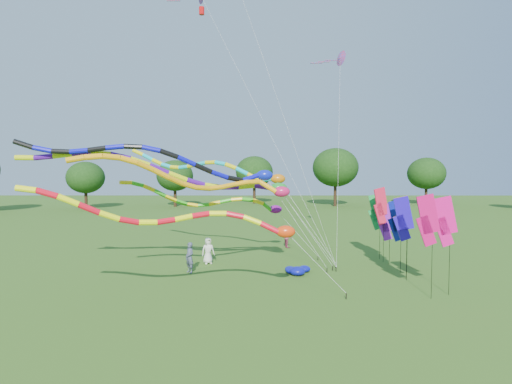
{
  "coord_description": "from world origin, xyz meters",
  "views": [
    {
      "loc": [
        -2.19,
        -21.15,
        6.1
      ],
      "look_at": [
        -2.29,
        3.59,
        4.8
      ],
      "focal_mm": 30.0,
      "sensor_mm": 36.0,
      "label": 1
    }
  ],
  "objects_px": {
    "tube_kite_red": "(194,219)",
    "tube_kite_orange": "(214,181)",
    "blue_nylon_heap": "(299,270)",
    "person_a": "(208,251)",
    "person_c": "(288,237)",
    "person_b": "(190,258)"
  },
  "relations": [
    {
      "from": "tube_kite_red",
      "to": "tube_kite_orange",
      "type": "height_order",
      "value": "tube_kite_orange"
    },
    {
      "from": "person_b",
      "to": "tube_kite_red",
      "type": "bearing_deg",
      "value": -30.68
    },
    {
      "from": "tube_kite_red",
      "to": "tube_kite_orange",
      "type": "xyz_separation_m",
      "value": [
        0.52,
        3.84,
        1.54
      ]
    },
    {
      "from": "blue_nylon_heap",
      "to": "tube_kite_orange",
      "type": "bearing_deg",
      "value": -152.51
    },
    {
      "from": "tube_kite_red",
      "to": "person_a",
      "type": "relative_size",
      "value": 7.92
    },
    {
      "from": "blue_nylon_heap",
      "to": "person_b",
      "type": "xyz_separation_m",
      "value": [
        -6.46,
        0.12,
        0.7
      ]
    },
    {
      "from": "tube_kite_orange",
      "to": "blue_nylon_heap",
      "type": "relative_size",
      "value": 8.3
    },
    {
      "from": "person_a",
      "to": "person_c",
      "type": "relative_size",
      "value": 1.06
    },
    {
      "from": "blue_nylon_heap",
      "to": "person_c",
      "type": "xyz_separation_m",
      "value": [
        -0.08,
        8.41,
        0.6
      ]
    },
    {
      "from": "tube_kite_red",
      "to": "person_c",
      "type": "bearing_deg",
      "value": 60.0
    },
    {
      "from": "tube_kite_orange",
      "to": "blue_nylon_heap",
      "type": "xyz_separation_m",
      "value": [
        4.71,
        2.45,
        -5.29
      ]
    },
    {
      "from": "tube_kite_orange",
      "to": "blue_nylon_heap",
      "type": "height_order",
      "value": "tube_kite_orange"
    },
    {
      "from": "blue_nylon_heap",
      "to": "person_a",
      "type": "relative_size",
      "value": 0.92
    },
    {
      "from": "person_a",
      "to": "blue_nylon_heap",
      "type": "bearing_deg",
      "value": -47.4
    },
    {
      "from": "person_a",
      "to": "person_c",
      "type": "distance_m",
      "value": 8.06
    },
    {
      "from": "tube_kite_orange",
      "to": "person_a",
      "type": "relative_size",
      "value": 7.64
    },
    {
      "from": "tube_kite_orange",
      "to": "person_a",
      "type": "distance_m",
      "value": 6.91
    },
    {
      "from": "tube_kite_red",
      "to": "person_b",
      "type": "relative_size",
      "value": 7.45
    },
    {
      "from": "tube_kite_orange",
      "to": "person_c",
      "type": "bearing_deg",
      "value": 42.56
    },
    {
      "from": "tube_kite_orange",
      "to": "person_c",
      "type": "distance_m",
      "value": 12.7
    },
    {
      "from": "tube_kite_red",
      "to": "tube_kite_orange",
      "type": "relative_size",
      "value": 1.04
    },
    {
      "from": "person_a",
      "to": "tube_kite_orange",
      "type": "bearing_deg",
      "value": -102.23
    }
  ]
}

